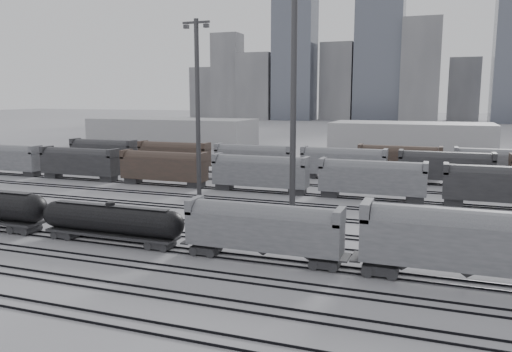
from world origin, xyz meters
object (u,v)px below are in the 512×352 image
(light_mast_c, at_px, (293,99))
(tank_car_b, at_px, (111,220))
(hopper_car_a, at_px, (263,227))
(hopper_car_b, at_px, (469,240))

(light_mast_c, bearing_deg, tank_car_b, -135.58)
(hopper_car_a, height_order, hopper_car_b, hopper_car_b)
(tank_car_b, distance_m, hopper_car_a, 16.19)
(hopper_car_a, bearing_deg, hopper_car_b, 0.00)
(tank_car_b, distance_m, light_mast_c, 23.88)
(hopper_car_b, xyz_separation_m, light_mast_c, (-18.33, 14.45, 10.68))
(tank_car_b, height_order, hopper_car_a, hopper_car_a)
(tank_car_b, height_order, hopper_car_b, hopper_car_b)
(hopper_car_a, relative_size, hopper_car_b, 0.86)
(hopper_car_b, height_order, light_mast_c, light_mast_c)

